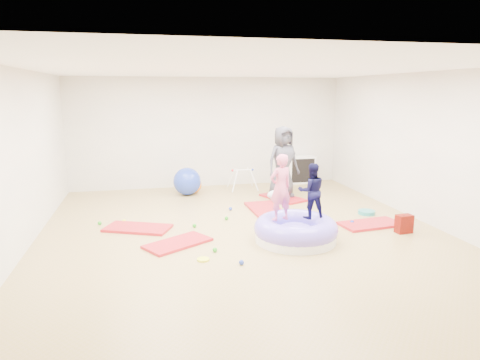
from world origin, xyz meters
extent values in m
cube|color=tan|center=(0.00, 0.00, 0.00)|extent=(7.00, 8.00, 0.01)
cube|color=white|center=(0.00, 0.00, 2.80)|extent=(7.00, 8.00, 0.01)
cube|color=silver|center=(0.00, 4.00, 1.40)|extent=(7.00, 0.01, 2.80)
cube|color=silver|center=(0.00, -4.00, 1.40)|extent=(7.00, 0.01, 2.80)
cube|color=silver|center=(-3.50, 0.00, 1.40)|extent=(0.01, 8.00, 2.80)
cube|color=silver|center=(3.50, 0.00, 1.40)|extent=(0.01, 8.00, 2.80)
cube|color=#BC1642|center=(-1.17, -0.29, 0.02)|extent=(1.19, 1.02, 0.04)
cube|color=#BC1642|center=(-1.81, 0.65, 0.02)|extent=(1.29, 0.99, 0.05)
cube|color=#BC1642|center=(0.78, 1.33, 0.03)|extent=(0.65, 1.24, 0.05)
cube|color=#BC1642|center=(2.41, -0.06, 0.02)|extent=(1.18, 0.69, 0.05)
cube|color=#BC1642|center=(1.45, 2.23, 0.02)|extent=(0.94, 1.22, 0.05)
cylinder|color=white|center=(0.76, -0.54, 0.08)|extent=(1.35, 1.35, 0.15)
torus|color=#715DE7|center=(0.76, -0.54, 0.22)|extent=(1.39, 1.39, 0.37)
ellipsoid|color=#715DE7|center=(0.76, -0.54, 0.13)|extent=(0.74, 0.74, 0.33)
imported|color=#DC5E83|center=(0.51, -0.45, 0.95)|extent=(0.46, 0.37, 1.11)
imported|color=black|center=(1.05, -0.46, 0.87)|extent=(0.49, 0.41, 0.93)
imported|color=#3A3A44|center=(1.46, 2.30, 0.86)|extent=(0.90, 0.70, 1.63)
ellipsoid|color=#C5EAF7|center=(1.21, 2.02, 0.15)|extent=(0.38, 0.25, 0.22)
sphere|color=#E9B67D|center=(1.21, 1.84, 0.18)|extent=(0.18, 0.18, 0.18)
sphere|color=red|center=(1.14, -0.50, 0.04)|extent=(0.07, 0.07, 0.07)
sphere|color=#F1FF29|center=(-2.07, 1.10, 0.04)|extent=(0.07, 0.07, 0.07)
sphere|color=green|center=(-0.80, 0.53, 0.04)|extent=(0.07, 0.07, 0.07)
sphere|color=#2038AE|center=(0.07, 1.51, 0.04)|extent=(0.07, 0.07, 0.07)
sphere|color=green|center=(-0.64, -0.75, 0.04)|extent=(0.07, 0.07, 0.07)
sphere|color=#2038AE|center=(2.11, 0.08, 0.04)|extent=(0.07, 0.07, 0.07)
sphere|color=green|center=(-0.14, 0.86, 0.04)|extent=(0.07, 0.07, 0.07)
sphere|color=green|center=(-2.51, 1.08, 0.04)|extent=(0.07, 0.07, 0.07)
sphere|color=#2038AE|center=(-0.35, -1.33, 0.04)|extent=(0.07, 0.07, 0.07)
sphere|color=red|center=(0.97, 0.99, 0.04)|extent=(0.07, 0.07, 0.07)
sphere|color=#2038AE|center=(-0.67, 3.10, 0.33)|extent=(0.66, 0.66, 0.66)
sphere|color=orange|center=(-0.50, 3.27, 0.20)|extent=(0.40, 0.40, 0.40)
cylinder|color=white|center=(0.50, 3.07, 0.28)|extent=(0.20, 0.20, 0.53)
cylinder|color=white|center=(0.50, 3.52, 0.28)|extent=(0.20, 0.20, 0.53)
cylinder|color=white|center=(0.99, 3.07, 0.28)|extent=(0.20, 0.20, 0.53)
cylinder|color=white|center=(0.99, 3.52, 0.28)|extent=(0.20, 0.20, 0.53)
cylinder|color=white|center=(0.74, 3.30, 0.51)|extent=(0.51, 0.03, 0.03)
sphere|color=red|center=(0.49, 3.30, 0.51)|extent=(0.06, 0.06, 0.06)
sphere|color=#2038AE|center=(1.00, 3.30, 0.51)|extent=(0.06, 0.06, 0.06)
cube|color=white|center=(2.48, 3.80, 0.37)|extent=(0.74, 0.36, 0.74)
cube|color=black|center=(2.48, 3.63, 0.37)|extent=(0.63, 0.02, 0.63)
cube|color=white|center=(2.48, 3.75, 0.37)|extent=(0.02, 0.25, 0.65)
cube|color=white|center=(2.48, 3.75, 0.37)|extent=(0.65, 0.25, 0.02)
cylinder|color=teal|center=(2.71, 0.64, 0.04)|extent=(0.34, 0.34, 0.08)
cube|color=#AF1407|center=(2.76, -0.57, 0.16)|extent=(0.30, 0.20, 0.32)
cylinder|color=#F1FF29|center=(-0.86, -1.04, 0.01)|extent=(0.18, 0.18, 0.03)
camera|label=1|loc=(-1.64, -6.94, 2.44)|focal=32.00mm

